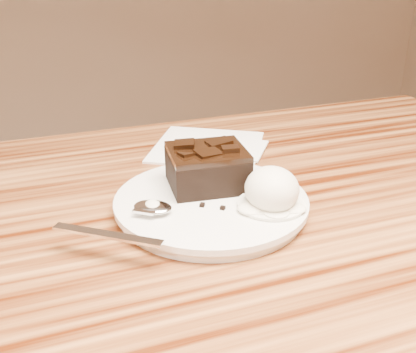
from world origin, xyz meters
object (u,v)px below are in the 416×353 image
object	(u,v)px
plate	(211,205)
brownie	(207,170)
spoon	(153,209)
ice_cream_scoop	(272,189)
napkin	(207,146)

from	to	relation	value
plate	brownie	distance (m)	0.04
plate	brownie	world-z (taller)	brownie
brownie	spoon	xyz separation A→B (m)	(-0.08, -0.04, -0.02)
ice_cream_scoop	napkin	size ratio (longest dim) A/B	0.40
ice_cream_scoop	napkin	world-z (taller)	ice_cream_scoop
spoon	napkin	xyz separation A→B (m)	(0.14, 0.20, -0.02)
spoon	plate	bearing A→B (deg)	-43.32
napkin	spoon	bearing A→B (deg)	-124.09
brownie	ice_cream_scoop	distance (m)	0.09
ice_cream_scoop	spoon	bearing A→B (deg)	166.34
brownie	spoon	world-z (taller)	brownie
plate	ice_cream_scoop	distance (m)	0.07
brownie	ice_cream_scoop	size ratio (longest dim) A/B	1.40
plate	napkin	bearing A→B (deg)	70.86
ice_cream_scoop	spoon	world-z (taller)	ice_cream_scoop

